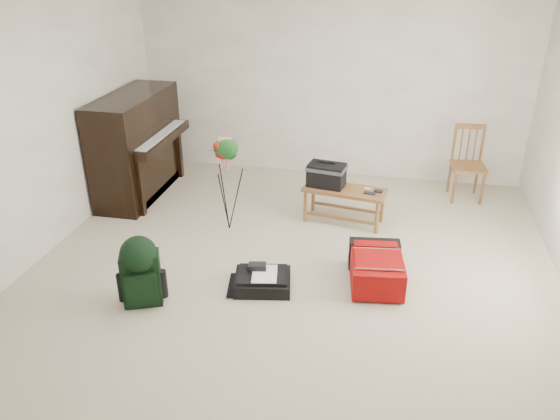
% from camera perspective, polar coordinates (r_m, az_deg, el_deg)
% --- Properties ---
extents(floor, '(5.00, 5.50, 0.01)m').
position_cam_1_polar(floor, '(5.15, 0.88, -7.31)').
color(floor, beige).
rests_on(floor, ground).
extents(wall_back, '(5.00, 0.04, 2.50)m').
position_cam_1_polar(wall_back, '(7.20, 5.24, 13.24)').
color(wall_back, white).
rests_on(wall_back, floor).
extents(wall_left, '(0.04, 5.50, 2.50)m').
position_cam_1_polar(wall_left, '(5.59, -25.29, 7.12)').
color(wall_left, white).
rests_on(wall_left, floor).
extents(piano, '(0.71, 1.50, 1.25)m').
position_cam_1_polar(piano, '(6.92, -14.62, 6.36)').
color(piano, black).
rests_on(piano, floor).
extents(bench, '(0.95, 0.50, 0.69)m').
position_cam_1_polar(bench, '(6.04, 5.41, 3.11)').
color(bench, brown).
rests_on(bench, floor).
extents(dining_chair, '(0.42, 0.42, 0.89)m').
position_cam_1_polar(dining_chair, '(7.00, 19.05, 4.55)').
color(dining_chair, brown).
rests_on(dining_chair, floor).
extents(red_suitcase, '(0.54, 0.74, 0.29)m').
position_cam_1_polar(red_suitcase, '(5.14, 10.05, -5.75)').
color(red_suitcase, '#9E0D06').
rests_on(red_suitcase, floor).
extents(black_duffel, '(0.57, 0.49, 0.21)m').
position_cam_1_polar(black_duffel, '(5.00, -1.84, -7.35)').
color(black_duffel, black).
rests_on(black_duffel, floor).
extents(green_backpack, '(0.37, 0.35, 0.64)m').
position_cam_1_polar(green_backpack, '(4.80, -14.43, -5.88)').
color(green_backpack, black).
rests_on(green_backpack, floor).
extents(flower_stand, '(0.41, 0.41, 1.08)m').
position_cam_1_polar(flower_stand, '(5.84, -5.51, 2.68)').
color(flower_stand, black).
rests_on(flower_stand, floor).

